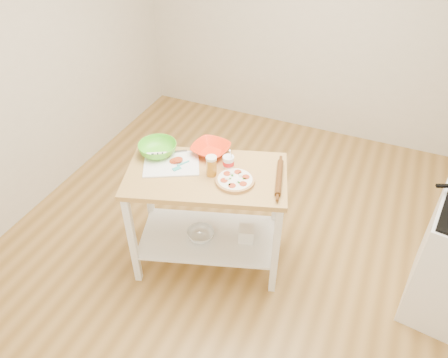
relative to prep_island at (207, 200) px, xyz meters
name	(u,v)px	position (x,y,z in m)	size (l,w,h in m)	color
room_shell	(240,117)	(0.20, 0.12, 0.70)	(4.04, 4.54, 2.74)	olive
prep_island	(207,200)	(0.00, 0.00, 0.00)	(1.29, 0.95, 0.90)	#B38A49
pizza	(235,180)	(0.22, 0.00, 0.27)	(0.28, 0.28, 0.04)	tan
cutting_board	(171,163)	(-0.28, 0.00, 0.26)	(0.49, 0.45, 0.04)	white
spatula	(180,166)	(-0.20, -0.01, 0.27)	(0.08, 0.15, 0.01)	#30B0A9
knife	(164,154)	(-0.38, 0.08, 0.27)	(0.23, 0.18, 0.01)	silver
orange_bowl	(211,149)	(-0.08, 0.25, 0.29)	(0.28, 0.28, 0.07)	#FF3610
green_bowl	(158,149)	(-0.44, 0.08, 0.30)	(0.29, 0.29, 0.09)	#53C828
beer_pint	(211,166)	(0.04, 0.01, 0.33)	(0.08, 0.08, 0.15)	#B3741D
yogurt_tub	(228,162)	(0.12, 0.12, 0.30)	(0.08, 0.08, 0.18)	white
rolling_pin	(279,178)	(0.50, 0.13, 0.27)	(0.04, 0.04, 0.38)	#532F13
shelf_glass_bowl	(201,235)	(-0.05, -0.04, -0.35)	(0.22, 0.22, 0.07)	silver
shelf_bin	(246,234)	(0.29, 0.09, -0.33)	(0.12, 0.12, 0.12)	white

